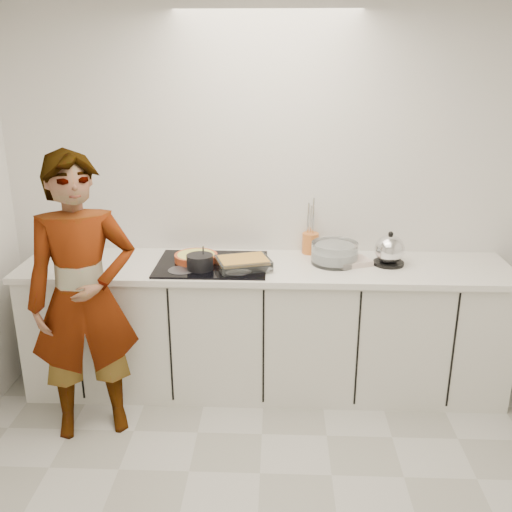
{
  "coord_description": "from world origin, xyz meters",
  "views": [
    {
      "loc": [
        0.08,
        -2.27,
        2.18
      ],
      "look_at": [
        -0.05,
        1.05,
        1.05
      ],
      "focal_mm": 40.0,
      "sensor_mm": 36.0,
      "label": 1
    }
  ],
  "objects_px": {
    "mixing_bowl": "(335,254)",
    "kettle": "(389,251)",
    "saucepan": "(200,262)",
    "cook": "(83,299)",
    "utensil_crock": "(310,243)",
    "tart_dish": "(196,257)",
    "hob": "(212,264)",
    "baking_dish": "(243,262)"
  },
  "relations": [
    {
      "from": "mixing_bowl",
      "to": "kettle",
      "type": "distance_m",
      "value": 0.36
    },
    {
      "from": "saucepan",
      "to": "cook",
      "type": "bearing_deg",
      "value": -148.97
    },
    {
      "from": "saucepan",
      "to": "cook",
      "type": "relative_size",
      "value": 0.11
    },
    {
      "from": "kettle",
      "to": "cook",
      "type": "bearing_deg",
      "value": -163.42
    },
    {
      "from": "saucepan",
      "to": "mixing_bowl",
      "type": "relative_size",
      "value": 0.48
    },
    {
      "from": "mixing_bowl",
      "to": "utensil_crock",
      "type": "bearing_deg",
      "value": 125.12
    },
    {
      "from": "saucepan",
      "to": "kettle",
      "type": "height_order",
      "value": "kettle"
    },
    {
      "from": "saucepan",
      "to": "utensil_crock",
      "type": "height_order",
      "value": "saucepan"
    },
    {
      "from": "tart_dish",
      "to": "hob",
      "type": "bearing_deg",
      "value": -21.14
    },
    {
      "from": "cook",
      "to": "baking_dish",
      "type": "bearing_deg",
      "value": 6.27
    },
    {
      "from": "hob",
      "to": "kettle",
      "type": "bearing_deg",
      "value": 2.87
    },
    {
      "from": "saucepan",
      "to": "baking_dish",
      "type": "height_order",
      "value": "saucepan"
    },
    {
      "from": "saucepan",
      "to": "mixing_bowl",
      "type": "height_order",
      "value": "saucepan"
    },
    {
      "from": "hob",
      "to": "tart_dish",
      "type": "distance_m",
      "value": 0.12
    },
    {
      "from": "mixing_bowl",
      "to": "cook",
      "type": "relative_size",
      "value": 0.22
    },
    {
      "from": "hob",
      "to": "saucepan",
      "type": "xyz_separation_m",
      "value": [
        -0.06,
        -0.11,
        0.05
      ]
    },
    {
      "from": "saucepan",
      "to": "utensil_crock",
      "type": "distance_m",
      "value": 0.83
    },
    {
      "from": "tart_dish",
      "to": "saucepan",
      "type": "bearing_deg",
      "value": -72.99
    },
    {
      "from": "saucepan",
      "to": "tart_dish",
      "type": "bearing_deg",
      "value": 107.01
    },
    {
      "from": "kettle",
      "to": "baking_dish",
      "type": "bearing_deg",
      "value": -171.81
    },
    {
      "from": "baking_dish",
      "to": "utensil_crock",
      "type": "relative_size",
      "value": 2.72
    },
    {
      "from": "utensil_crock",
      "to": "mixing_bowl",
      "type": "bearing_deg",
      "value": -54.88
    },
    {
      "from": "tart_dish",
      "to": "mixing_bowl",
      "type": "bearing_deg",
      "value": 1.69
    },
    {
      "from": "tart_dish",
      "to": "kettle",
      "type": "xyz_separation_m",
      "value": [
        1.28,
        0.02,
        0.06
      ]
    },
    {
      "from": "mixing_bowl",
      "to": "tart_dish",
      "type": "bearing_deg",
      "value": -178.31
    },
    {
      "from": "hob",
      "to": "baking_dish",
      "type": "relative_size",
      "value": 1.84
    },
    {
      "from": "tart_dish",
      "to": "kettle",
      "type": "relative_size",
      "value": 1.29
    },
    {
      "from": "saucepan",
      "to": "cook",
      "type": "xyz_separation_m",
      "value": [
        -0.64,
        -0.38,
        -0.1
      ]
    },
    {
      "from": "baking_dish",
      "to": "mixing_bowl",
      "type": "xyz_separation_m",
      "value": [
        0.6,
        0.15,
        0.02
      ]
    },
    {
      "from": "tart_dish",
      "to": "saucepan",
      "type": "height_order",
      "value": "saucepan"
    },
    {
      "from": "tart_dish",
      "to": "baking_dish",
      "type": "height_order",
      "value": "baking_dish"
    },
    {
      "from": "kettle",
      "to": "cook",
      "type": "xyz_separation_m",
      "value": [
        -1.87,
        -0.56,
        -0.14
      ]
    },
    {
      "from": "hob",
      "to": "tart_dish",
      "type": "relative_size",
      "value": 2.43
    },
    {
      "from": "kettle",
      "to": "tart_dish",
      "type": "bearing_deg",
      "value": -179.29
    },
    {
      "from": "baking_dish",
      "to": "kettle",
      "type": "relative_size",
      "value": 1.71
    },
    {
      "from": "hob",
      "to": "mixing_bowl",
      "type": "xyz_separation_m",
      "value": [
        0.81,
        0.07,
        0.06
      ]
    },
    {
      "from": "baking_dish",
      "to": "tart_dish",
      "type": "bearing_deg",
      "value": 159.34
    },
    {
      "from": "kettle",
      "to": "hob",
      "type": "bearing_deg",
      "value": -177.13
    },
    {
      "from": "baking_dish",
      "to": "cook",
      "type": "relative_size",
      "value": 0.23
    },
    {
      "from": "saucepan",
      "to": "kettle",
      "type": "distance_m",
      "value": 1.24
    },
    {
      "from": "mixing_bowl",
      "to": "cook",
      "type": "bearing_deg",
      "value": -159.41
    },
    {
      "from": "mixing_bowl",
      "to": "utensil_crock",
      "type": "distance_m",
      "value": 0.26
    }
  ]
}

